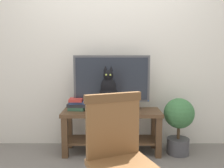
# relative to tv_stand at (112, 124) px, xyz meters

# --- Properties ---
(back_wall) EXTENTS (7.00, 0.12, 2.80)m
(back_wall) POSITION_rel_tv_stand_xyz_m (-0.01, 0.35, 1.03)
(back_wall) COLOR silver
(back_wall) RESTS_ON ground
(tv_stand) EXTENTS (1.20, 0.40, 0.53)m
(tv_stand) POSITION_rel_tv_stand_xyz_m (0.00, 0.00, 0.00)
(tv_stand) COLOR #513823
(tv_stand) RESTS_ON ground
(tv) EXTENTS (0.94, 0.20, 0.67)m
(tv) POSITION_rel_tv_stand_xyz_m (0.00, 0.08, 0.52)
(tv) COLOR #4C4C51
(tv) RESTS_ON tv_stand
(media_box) EXTENTS (0.39, 0.25, 0.07)m
(media_box) POSITION_rel_tv_stand_xyz_m (-0.04, -0.08, 0.20)
(media_box) COLOR #BCBCC1
(media_box) RESTS_ON tv_stand
(cat) EXTENTS (0.22, 0.32, 0.48)m
(cat) POSITION_rel_tv_stand_xyz_m (-0.04, -0.09, 0.42)
(cat) COLOR black
(cat) RESTS_ON media_box
(wooden_chair) EXTENTS (0.55, 0.55, 0.94)m
(wooden_chair) POSITION_rel_tv_stand_xyz_m (0.05, -1.30, 0.18)
(wooden_chair) COLOR brown
(wooden_chair) RESTS_ON ground
(book_stack) EXTENTS (0.23, 0.19, 0.15)m
(book_stack) POSITION_rel_tv_stand_xyz_m (-0.43, 0.03, 0.23)
(book_stack) COLOR #38664C
(book_stack) RESTS_ON tv_stand
(potted_plant) EXTENTS (0.36, 0.36, 0.69)m
(potted_plant) POSITION_rel_tv_stand_xyz_m (0.81, -0.04, 0.04)
(potted_plant) COLOR #47474C
(potted_plant) RESTS_ON ground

